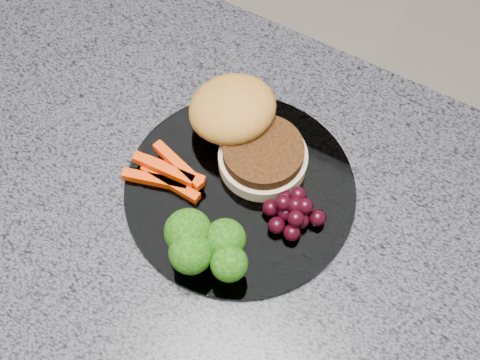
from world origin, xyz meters
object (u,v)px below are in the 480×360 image
plate (240,190)px  island_cabinet (169,317)px  grape_bunch (293,211)px  burger (243,128)px

plate → island_cabinet: bearing=-151.6°
plate → grape_bunch: (0.07, -0.00, 0.02)m
grape_bunch → island_cabinet: bearing=-162.3°
plate → burger: size_ratio=1.43×
plate → grape_bunch: grape_bunch is taller
island_cabinet → grape_bunch: bearing=17.7°
island_cabinet → grape_bunch: 0.52m
burger → island_cabinet: bearing=-106.5°
island_cabinet → plate: 0.49m
island_cabinet → burger: (0.08, 0.12, 0.50)m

